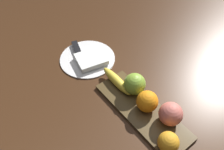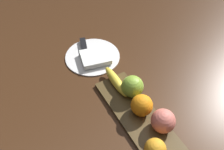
{
  "view_description": "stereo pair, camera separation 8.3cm",
  "coord_description": "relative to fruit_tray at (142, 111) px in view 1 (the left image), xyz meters",
  "views": [
    {
      "loc": [
        0.31,
        -0.37,
        0.66
      ],
      "look_at": [
        -0.13,
        -0.03,
        0.04
      ],
      "focal_mm": 37.21,
      "sensor_mm": 36.0,
      "label": 1
    },
    {
      "loc": [
        0.36,
        -0.3,
        0.66
      ],
      "look_at": [
        -0.13,
        -0.03,
        0.04
      ],
      "focal_mm": 37.21,
      "sensor_mm": 36.0,
      "label": 2
    }
  ],
  "objects": [
    {
      "name": "peach",
      "position": [
        0.08,
        0.04,
        0.04
      ],
      "size": [
        0.08,
        0.08,
        0.08
      ],
      "primitive_type": "sphere",
      "color": "#DD7062",
      "rests_on": "fruit_tray"
    },
    {
      "name": "apple",
      "position": [
        -0.08,
        0.03,
        0.04
      ],
      "size": [
        0.08,
        0.08,
        0.08
      ],
      "primitive_type": "sphere",
      "color": "#84AF35",
      "rests_on": "fruit_tray"
    },
    {
      "name": "knife",
      "position": [
        -0.38,
        -0.01,
        0.01
      ],
      "size": [
        0.18,
        0.08,
        0.01
      ],
      "rotation": [
        0.0,
        0.0,
        -0.31
      ],
      "color": "silver",
      "rests_on": "dinner_plate"
    },
    {
      "name": "folded_napkin",
      "position": [
        -0.3,
        0.0,
        0.01
      ],
      "size": [
        0.12,
        0.13,
        0.02
      ],
      "primitive_type": "cube",
      "rotation": [
        0.0,
        0.0,
        -0.22
      ],
      "color": "white",
      "rests_on": "dinner_plate"
    },
    {
      "name": "orange_near_banana",
      "position": [
        0.0,
        0.02,
        0.04
      ],
      "size": [
        0.07,
        0.07,
        0.07
      ],
      "primitive_type": "sphere",
      "color": "orange",
      "rests_on": "fruit_tray"
    },
    {
      "name": "ground_plane",
      "position": [
        -0.03,
        0.03,
        -0.01
      ],
      "size": [
        2.4,
        2.4,
        0.0
      ],
      "primitive_type": "plane",
      "color": "#402514"
    },
    {
      "name": "banana",
      "position": [
        -0.14,
        0.0,
        0.02
      ],
      "size": [
        0.16,
        0.04,
        0.03
      ],
      "primitive_type": "ellipsoid",
      "rotation": [
        0.0,
        0.0,
        3.11
      ],
      "color": "yellow",
      "rests_on": "fruit_tray"
    },
    {
      "name": "dinner_plate",
      "position": [
        -0.33,
        0.0,
        -0.0
      ],
      "size": [
        0.22,
        0.22,
        0.01
      ],
      "primitive_type": "cylinder",
      "color": "white",
      "rests_on": "ground_plane"
    },
    {
      "name": "fruit_tray",
      "position": [
        0.0,
        0.0,
        0.0
      ],
      "size": [
        0.36,
        0.13,
        0.01
      ],
      "primitive_type": "cube",
      "color": "#4F3D21",
      "rests_on": "ground_plane"
    },
    {
      "name": "orange_near_apple",
      "position": [
        0.14,
        -0.03,
        0.04
      ],
      "size": [
        0.06,
        0.06,
        0.06
      ],
      "primitive_type": "sphere",
      "color": "orange",
      "rests_on": "fruit_tray"
    }
  ]
}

